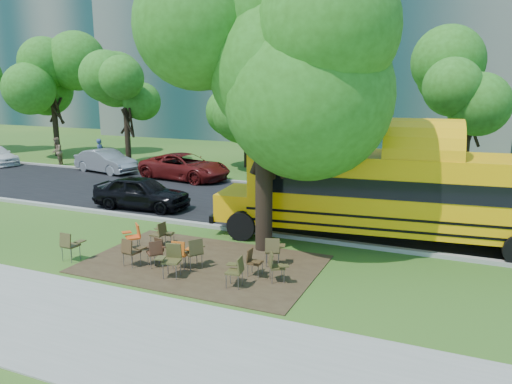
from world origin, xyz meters
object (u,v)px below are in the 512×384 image
at_px(main_tree, 264,74).
at_px(chair_10, 166,232).
at_px(chair_13, 273,248).
at_px(bg_car_red, 185,167).
at_px(chair_0, 70,243).
at_px(pedestrian_b, 57,151).
at_px(chair_3, 156,248).
at_px(chair_9, 134,234).
at_px(black_car, 142,192).
at_px(school_bus, 415,193).
at_px(chair_7, 275,264).
at_px(chair_8, 160,232).
at_px(bg_car_silver, 106,161).
at_px(chair_2, 156,251).
at_px(chair_5, 171,257).
at_px(chair_11, 195,250).
at_px(chair_1, 131,250).
at_px(chair_4, 181,251).
at_px(pedestrian_a, 100,153).
at_px(chair_12, 253,260).
at_px(chair_6, 236,269).

relative_size(main_tree, chair_10, 11.69).
relative_size(chair_13, bg_car_red, 0.17).
distance_m(chair_0, pedestrian_b, 19.41).
bearing_deg(chair_3, chair_9, -12.60).
height_order(chair_10, black_car, black_car).
xyz_separation_m(school_bus, chair_10, (-7.63, -3.45, -1.29)).
bearing_deg(chair_10, chair_7, 58.69).
height_order(bg_car_red, pedestrian_b, pedestrian_b).
height_order(chair_8, bg_car_silver, bg_car_silver).
distance_m(main_tree, chair_8, 6.19).
xyz_separation_m(chair_2, pedestrian_b, (-16.63, 12.97, 0.40)).
xyz_separation_m(chair_5, chair_11, (0.29, 0.83, -0.01)).
height_order(chair_5, chair_9, chair_5).
height_order(chair_0, chair_1, chair_0).
bearing_deg(bg_car_silver, chair_4, -121.88).
distance_m(school_bus, pedestrian_b, 24.63).
bearing_deg(chair_3, pedestrian_a, -28.97).
height_order(main_tree, chair_8, main_tree).
bearing_deg(chair_3, pedestrian_b, -21.73).
distance_m(chair_10, pedestrian_b, 19.29).
bearing_deg(chair_13, chair_12, -123.15).
xyz_separation_m(chair_2, bg_car_silver, (-11.88, 12.08, 0.18)).
distance_m(main_tree, chair_13, 5.34).
height_order(chair_5, chair_12, chair_5).
bearing_deg(chair_11, chair_4, 154.01).
bearing_deg(chair_6, black_car, 44.15).
bearing_deg(chair_8, chair_12, -101.01).
bearing_deg(black_car, bg_car_red, 11.42).
height_order(chair_7, black_car, black_car).
distance_m(chair_8, chair_12, 4.02).
bearing_deg(chair_2, chair_12, -39.80).
bearing_deg(chair_0, black_car, 108.49).
xyz_separation_m(chair_7, chair_10, (-4.54, 1.52, -0.04)).
bearing_deg(chair_7, chair_13, 172.66).
xyz_separation_m(main_tree, chair_13, (0.86, -1.33, -5.10)).
height_order(chair_7, pedestrian_a, pedestrian_a).
height_order(chair_4, bg_car_red, bg_car_red).
bearing_deg(chair_13, main_tree, 104.33).
distance_m(school_bus, chair_10, 8.47).
height_order(chair_4, chair_11, chair_11).
height_order(school_bus, chair_4, school_bus).
distance_m(chair_1, chair_12, 3.72).
bearing_deg(chair_8, main_tree, -65.16).
bearing_deg(chair_6, school_bus, -41.20).
distance_m(main_tree, chair_4, 5.96).
bearing_deg(chair_0, chair_3, 20.51).
bearing_deg(school_bus, chair_10, -162.06).
xyz_separation_m(chair_3, chair_7, (3.87, 0.08, 0.03)).
height_order(chair_7, chair_13, chair_13).
bearing_deg(chair_12, black_car, -125.76).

